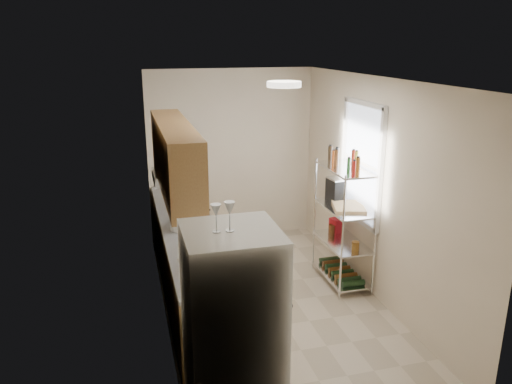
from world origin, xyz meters
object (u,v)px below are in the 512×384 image
rice_cooker (181,220)px  frying_pan_large (183,220)px  cutting_board (349,206)px  espresso_machine (336,189)px  refrigerator (233,334)px

rice_cooker → frying_pan_large: (0.04, 0.22, -0.08)m
cutting_board → espresso_machine: size_ratio=1.60×
refrigerator → cutting_board: 2.83m
cutting_board → espresso_machine: 0.36m
refrigerator → cutting_board: size_ratio=3.56×
frying_pan_large → cutting_board: size_ratio=0.61×
refrigerator → espresso_machine: refrigerator is taller
rice_cooker → cutting_board: size_ratio=0.55×
frying_pan_large → espresso_machine: size_ratio=0.97×
rice_cooker → espresso_machine: 2.03m
rice_cooker → cutting_board: (2.04, -0.10, 0.02)m
cutting_board → espresso_machine: espresso_machine is taller
rice_cooker → frying_pan_large: bearing=79.3°
refrigerator → frying_pan_large: 2.39m
rice_cooker → cutting_board: 2.05m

